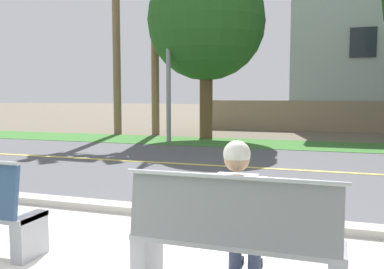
% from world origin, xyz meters
% --- Properties ---
extents(ground_plane, '(140.00, 140.00, 0.00)m').
position_xyz_m(ground_plane, '(0.00, 8.00, 0.00)').
color(ground_plane, '#665B4C').
extents(curb_edge, '(44.00, 0.30, 0.11)m').
position_xyz_m(curb_edge, '(0.00, 2.35, 0.06)').
color(curb_edge, '#ADA89E').
rests_on(curb_edge, ground_plane).
extents(street_asphalt, '(52.00, 8.00, 0.01)m').
position_xyz_m(street_asphalt, '(0.00, 6.50, 0.00)').
color(street_asphalt, '#515156').
rests_on(street_asphalt, ground_plane).
extents(road_centre_line, '(48.00, 0.14, 0.01)m').
position_xyz_m(road_centre_line, '(0.00, 6.50, 0.01)').
color(road_centre_line, '#E0CC4C').
rests_on(road_centre_line, ground_plane).
extents(far_verge_grass, '(48.00, 2.80, 0.02)m').
position_xyz_m(far_verge_grass, '(0.00, 11.32, 0.01)').
color(far_verge_grass, '#38702D').
rests_on(far_verge_grass, ground_plane).
extents(bench_right, '(1.74, 0.48, 1.01)m').
position_xyz_m(bench_right, '(1.44, 0.46, 0.45)').
color(bench_right, '#9EA0A8').
rests_on(bench_right, ground_plane).
extents(seated_person_white, '(0.52, 0.68, 1.25)m').
position_xyz_m(seated_person_white, '(1.44, 0.63, 0.68)').
color(seated_person_white, '#333D56').
rests_on(seated_person_white, ground_plane).
extents(streetlamp, '(0.24, 2.10, 6.90)m').
position_xyz_m(streetlamp, '(-3.32, 11.12, 3.95)').
color(streetlamp, gray).
rests_on(streetlamp, ground_plane).
extents(shade_tree_far_left, '(4.37, 4.37, 7.21)m').
position_xyz_m(shade_tree_far_left, '(-2.28, 12.38, 4.68)').
color(shade_tree_far_left, brown).
rests_on(shade_tree_far_left, ground_plane).
extents(garden_wall, '(13.00, 0.36, 1.40)m').
position_xyz_m(garden_wall, '(2.58, 17.25, 0.70)').
color(garden_wall, gray).
rests_on(garden_wall, ground_plane).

